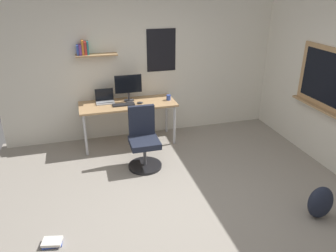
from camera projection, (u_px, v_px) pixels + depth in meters
The scene contains 11 objects.
ground_plane at pixel (188, 208), 4.20m from camera, with size 5.20×5.20×0.00m, color gray.
wall_back at pixel (145, 65), 5.83m from camera, with size 5.00×0.30×2.60m.
desk at pixel (128, 107), 5.63m from camera, with size 1.64×0.64×0.75m.
office_chair at pixel (144, 142), 5.02m from camera, with size 0.52×0.52×0.95m.
laptop at pixel (105, 99), 5.62m from camera, with size 0.31×0.21×0.23m.
monitor_primary at pixel (128, 86), 5.59m from camera, with size 0.46×0.17×0.46m.
keyboard at pixel (124, 105), 5.51m from camera, with size 0.37×0.13×0.02m, color black.
computer_mouse at pixel (140, 103), 5.57m from camera, with size 0.10×0.06×0.03m, color #262628.
coffee_mug at pixel (169, 97), 5.73m from camera, with size 0.08×0.08×0.09m, color #334CA5.
backpack at pixel (320, 202), 3.96m from camera, with size 0.32×0.22×0.43m, color #1E2333.
book_stack_on_floor at pixel (52, 242), 3.60m from camera, with size 0.24×0.19×0.06m.
Camera 1 is at (-1.17, -3.22, 2.66)m, focal length 34.98 mm.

